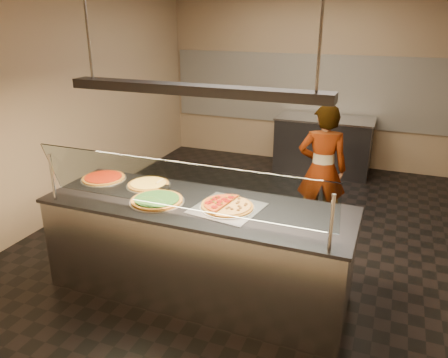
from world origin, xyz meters
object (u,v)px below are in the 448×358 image
at_px(worker, 322,170).
at_px(pizza_cheese, 149,184).
at_px(half_pizza_pepperoni, 216,203).
at_px(pizza_spatula, 161,183).
at_px(pizza_tomato, 104,178).
at_px(half_pizza_sausage, 239,207).
at_px(heat_lamp_housing, 194,90).
at_px(perforated_tray, 227,208).
at_px(prep_table, 323,145).
at_px(sneeze_guard, 178,186).
at_px(serving_counter, 198,248).
at_px(pizza_spinach, 157,200).

bearing_deg(worker, pizza_cheese, 33.51).
bearing_deg(half_pizza_pepperoni, pizza_spatula, 159.83).
height_order(pizza_cheese, pizza_tomato, same).
relative_size(half_pizza_sausage, heat_lamp_housing, 0.21).
xyz_separation_m(half_pizza_sausage, worker, (0.44, 1.71, -0.16)).
bearing_deg(perforated_tray, pizza_tomato, 171.73).
relative_size(pizza_spatula, prep_table, 0.15).
bearing_deg(sneeze_guard, pizza_tomato, 154.30).
bearing_deg(perforated_tray, pizza_cheese, 166.40).
relative_size(serving_counter, sneeze_guard, 1.09).
height_order(serving_counter, pizza_spatula, pizza_spatula).
xyz_separation_m(serving_counter, pizza_tomato, (-1.16, 0.21, 0.48)).
height_order(serving_counter, prep_table, same).
height_order(serving_counter, sneeze_guard, sneeze_guard).
bearing_deg(half_pizza_sausage, sneeze_guard, -139.58).
bearing_deg(heat_lamp_housing, perforated_tray, 0.52).
distance_m(sneeze_guard, prep_table, 4.37).
height_order(pizza_spatula, worker, worker).
relative_size(serving_counter, perforated_tray, 4.50).
bearing_deg(heat_lamp_housing, pizza_spinach, -164.78).
relative_size(sneeze_guard, pizza_spinach, 5.16).
xyz_separation_m(serving_counter, half_pizza_sausage, (0.41, 0.01, 0.49)).
bearing_deg(half_pizza_pepperoni, worker, 69.04).
relative_size(half_pizza_pepperoni, pizza_tomato, 1.05).
bearing_deg(serving_counter, half_pizza_sausage, 0.71).
bearing_deg(half_pizza_pepperoni, prep_table, 85.28).
height_order(pizza_tomato, pizza_spatula, pizza_spatula).
xyz_separation_m(serving_counter, pizza_spinach, (-0.35, -0.10, 0.48)).
xyz_separation_m(sneeze_guard, prep_table, (0.51, 4.27, -0.76)).
height_order(perforated_tray, half_pizza_sausage, half_pizza_sausage).
height_order(sneeze_guard, worker, worker).
bearing_deg(pizza_tomato, pizza_cheese, 1.45).
distance_m(half_pizza_pepperoni, worker, 1.84).
bearing_deg(pizza_spatula, heat_lamp_housing, -27.03).
bearing_deg(sneeze_guard, worker, 67.72).
xyz_separation_m(sneeze_guard, half_pizza_sausage, (0.41, 0.35, -0.27)).
height_order(pizza_spinach, pizza_spatula, pizza_spatula).
bearing_deg(heat_lamp_housing, pizza_spatula, 152.97).
distance_m(half_pizza_pepperoni, pizza_tomato, 1.36).
height_order(half_pizza_pepperoni, prep_table, half_pizza_pepperoni).
bearing_deg(pizza_spinach, pizza_spatula, 113.60).
bearing_deg(worker, half_pizza_pepperoni, 57.27).
bearing_deg(heat_lamp_housing, pizza_cheese, 160.20).
height_order(serving_counter, worker, worker).
distance_m(pizza_tomato, heat_lamp_housing, 1.55).
bearing_deg(pizza_cheese, serving_counter, -19.80).
distance_m(serving_counter, heat_lamp_housing, 1.48).
bearing_deg(pizza_spatula, serving_counter, -27.03).
bearing_deg(half_pizza_pepperoni, serving_counter, -179.00).
xyz_separation_m(sneeze_guard, perforated_tray, (0.30, 0.35, -0.29)).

